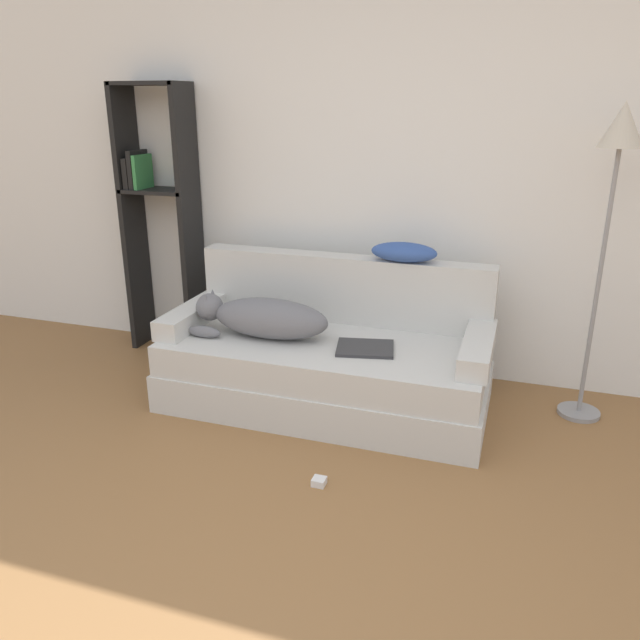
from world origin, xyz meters
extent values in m
cube|color=white|center=(0.00, 2.55, 1.35)|extent=(8.07, 0.06, 2.70)
cube|color=silver|center=(-0.23, 1.87, 0.11)|extent=(1.80, 0.84, 0.22)
cube|color=silver|center=(-0.23, 1.86, 0.31)|extent=(1.76, 0.80, 0.18)
cube|color=silver|center=(-0.23, 2.21, 0.59)|extent=(1.76, 0.15, 0.40)
cube|color=silver|center=(-1.06, 1.86, 0.45)|extent=(0.15, 0.65, 0.12)
cube|color=silver|center=(0.59, 1.86, 0.45)|extent=(0.15, 0.65, 0.12)
ellipsoid|color=slate|center=(-0.54, 1.81, 0.50)|extent=(0.67, 0.27, 0.22)
sphere|color=slate|center=(-0.92, 1.81, 0.53)|extent=(0.16, 0.16, 0.16)
cone|color=slate|center=(-0.92, 1.77, 0.59)|extent=(0.06, 0.06, 0.07)
cone|color=slate|center=(-0.92, 1.85, 0.59)|extent=(0.06, 0.06, 0.07)
ellipsoid|color=slate|center=(-0.89, 1.69, 0.43)|extent=(0.20, 0.07, 0.07)
cube|color=#2D2D30|center=(0.01, 1.79, 0.40)|extent=(0.35, 0.30, 0.02)
ellipsoid|color=#335199|center=(0.12, 2.20, 0.85)|extent=(0.38, 0.19, 0.11)
cube|color=black|center=(-1.77, 2.37, 0.88)|extent=(0.04, 0.26, 1.77)
cube|color=black|center=(-1.33, 2.37, 0.88)|extent=(0.04, 0.26, 1.77)
cube|color=black|center=(-1.55, 2.37, 1.75)|extent=(0.46, 0.26, 0.02)
cube|color=black|center=(-1.55, 2.37, 1.09)|extent=(0.46, 0.26, 0.02)
cube|color=black|center=(-1.72, 2.35, 1.20)|extent=(0.04, 0.20, 0.20)
cube|color=black|center=(-1.68, 2.35, 1.23)|extent=(0.03, 0.20, 0.24)
cube|color=#337F42|center=(-1.65, 2.35, 1.22)|extent=(0.02, 0.20, 0.22)
cylinder|color=gray|center=(1.15, 2.19, 0.01)|extent=(0.23, 0.23, 0.02)
cylinder|color=gray|center=(1.15, 2.19, 0.73)|extent=(0.02, 0.02, 1.42)
cone|color=beige|center=(1.15, 2.19, 1.55)|extent=(0.21, 0.21, 0.21)
cube|color=silver|center=(-0.01, 1.08, 0.02)|extent=(0.06, 0.06, 0.03)
camera|label=1|loc=(0.76, -1.22, 1.66)|focal=35.00mm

